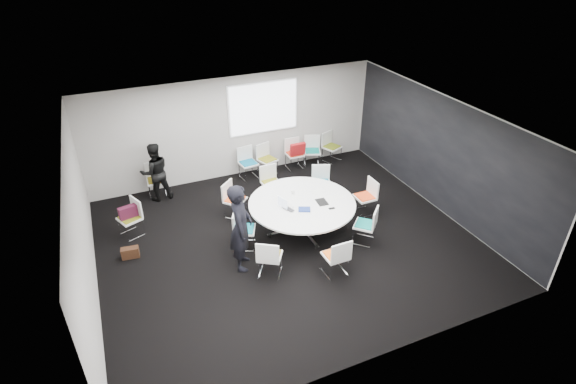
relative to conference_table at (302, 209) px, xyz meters
name	(u,v)px	position (x,y,z in m)	size (l,w,h in m)	color
room_shell	(291,185)	(-0.39, -0.27, 0.84)	(8.08, 7.08, 2.88)	black
conference_table	(302,209)	(0.00, 0.00, 0.00)	(2.42, 2.42, 0.73)	silver
projection_screen	(264,108)	(0.31, 3.19, 1.29)	(1.90, 0.03, 1.35)	white
chair_ring_a	(365,203)	(1.70, 0.03, -0.28)	(0.45, 0.46, 0.88)	silver
chair_ring_b	(321,189)	(1.03, 1.06, -0.28)	(0.60, 0.59, 0.88)	silver
chair_ring_c	(271,189)	(-0.13, 1.57, -0.28)	(0.48, 0.47, 0.88)	silver
chair_ring_d	(235,206)	(-1.23, 1.16, -0.28)	(0.64, 0.64, 0.88)	silver
chair_ring_e	(244,236)	(-1.42, -0.10, -0.28)	(0.60, 0.61, 0.88)	silver
chair_ring_f	(270,263)	(-1.25, -1.17, -0.28)	(0.63, 0.62, 0.88)	silver
chair_ring_g	(335,263)	(-0.03, -1.68, -0.28)	(0.47, 0.46, 0.88)	silver
chair_ring_h	(365,231)	(1.08, -0.99, -0.28)	(0.64, 0.64, 0.88)	silver
chair_back_a	(248,169)	(-0.31, 2.87, -0.28)	(0.52, 0.51, 0.88)	silver
chair_back_b	(267,165)	(0.26, 2.87, -0.28)	(0.58, 0.57, 0.88)	silver
chair_back_c	(294,159)	(1.11, 2.90, -0.28)	(0.46, 0.45, 0.88)	silver
chair_back_d	(312,156)	(1.66, 2.86, -0.28)	(0.60, 0.59, 0.88)	silver
chair_back_e	(331,152)	(2.31, 2.89, -0.28)	(0.60, 0.59, 0.88)	silver
chair_spare_left	(131,225)	(-3.63, 1.33, -0.28)	(0.59, 0.60, 0.88)	silver
chair_person_back	(157,186)	(-2.81, 2.89, -0.28)	(0.48, 0.47, 0.88)	silver
person_main	(241,227)	(-1.66, -0.69, 0.39)	(0.69, 0.45, 1.90)	black
person_back	(155,172)	(-2.81, 2.73, 0.21)	(0.75, 0.58, 1.54)	black
laptop	(290,208)	(-0.36, -0.13, 0.18)	(0.29, 0.19, 0.02)	#333338
laptop_lid	(282,203)	(-0.49, -0.03, 0.30)	(0.30, 0.02, 0.22)	silver
notebook_black	(322,202)	(0.41, -0.17, 0.18)	(0.22, 0.30, 0.02)	black
tablet_folio	(304,209)	(-0.08, -0.30, 0.18)	(0.26, 0.20, 0.03)	navy
papers_right	(318,191)	(0.56, 0.29, 0.17)	(0.30, 0.21, 0.00)	silver
papers_front	(326,198)	(0.58, -0.05, 0.17)	(0.30, 0.21, 0.00)	silver
cup	(293,192)	(-0.03, 0.43, 0.21)	(0.08, 0.08, 0.09)	white
phone	(332,208)	(0.49, -0.49, 0.17)	(0.14, 0.07, 0.01)	black
maroon_bag	(128,212)	(-3.64, 1.33, 0.06)	(0.40, 0.14, 0.28)	#461227
brown_bag	(130,253)	(-3.78, 0.50, -0.44)	(0.36, 0.16, 0.24)	#341D10
red_jacket	(298,149)	(1.11, 2.67, 0.14)	(0.44, 0.10, 0.35)	#A11317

